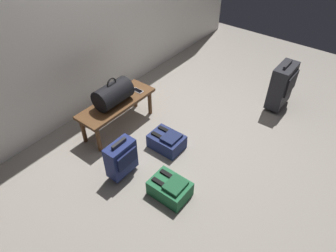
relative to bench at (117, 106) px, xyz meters
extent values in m
plane|color=gray|center=(0.40, -0.97, -0.32)|extent=(6.60, 6.60, 0.00)
cube|color=brown|center=(0.00, 0.00, 0.04)|extent=(1.00, 0.36, 0.04)
cylinder|color=brown|center=(-0.44, -0.13, -0.15)|extent=(0.05, 0.05, 0.34)
cylinder|color=brown|center=(0.44, -0.13, -0.15)|extent=(0.05, 0.05, 0.34)
cylinder|color=brown|center=(-0.44, 0.13, -0.15)|extent=(0.05, 0.05, 0.34)
cylinder|color=brown|center=(0.44, 0.13, -0.15)|extent=(0.05, 0.05, 0.34)
cylinder|color=black|center=(-0.03, 0.00, 0.19)|extent=(0.44, 0.26, 0.26)
torus|color=black|center=(-0.03, 0.00, 0.33)|extent=(0.14, 0.02, 0.14)
cube|color=silver|center=(0.32, -0.04, 0.06)|extent=(0.07, 0.14, 0.01)
cube|color=black|center=(0.32, -0.04, 0.07)|extent=(0.06, 0.13, 0.00)
cube|color=black|center=(1.62, -1.38, 0.01)|extent=(0.42, 0.20, 0.56)
cube|color=black|center=(1.62, -1.49, 0.08)|extent=(0.34, 0.02, 0.25)
cube|color=#262628|center=(1.62, -1.38, 0.31)|extent=(0.24, 0.03, 0.04)
cylinder|color=black|center=(1.47, -1.31, -0.30)|extent=(0.02, 0.05, 0.05)
cylinder|color=black|center=(1.76, -1.31, -0.30)|extent=(0.02, 0.05, 0.05)
cube|color=navy|center=(-0.53, -0.58, -0.09)|extent=(0.32, 0.16, 0.37)
cube|color=#11183E|center=(-0.53, -0.67, -0.04)|extent=(0.26, 0.02, 0.17)
cube|color=#262628|center=(-0.53, -0.58, 0.12)|extent=(0.18, 0.03, 0.04)
cylinder|color=black|center=(-0.64, -0.52, -0.30)|extent=(0.02, 0.05, 0.05)
cylinder|color=black|center=(-0.42, -0.52, -0.30)|extent=(0.02, 0.05, 0.05)
cube|color=#1E6038|center=(-0.43, -1.13, -0.24)|extent=(0.28, 0.38, 0.17)
cube|color=#184D2C|center=(-0.43, -1.20, -0.13)|extent=(0.21, 0.17, 0.04)
cube|color=black|center=(-0.50, -1.06, -0.14)|extent=(0.04, 0.19, 0.02)
cube|color=black|center=(-0.37, -1.06, -0.14)|extent=(0.04, 0.19, 0.02)
cube|color=navy|center=(0.07, -0.69, -0.24)|extent=(0.28, 0.38, 0.17)
cube|color=#182045|center=(0.07, -0.76, -0.13)|extent=(0.21, 0.17, 0.04)
cube|color=black|center=(0.01, -0.63, -0.14)|extent=(0.04, 0.19, 0.02)
cube|color=black|center=(0.13, -0.63, -0.14)|extent=(0.04, 0.19, 0.02)
camera|label=1|loc=(-1.88, -2.23, 2.13)|focal=31.91mm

